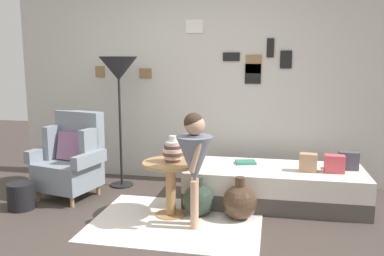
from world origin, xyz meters
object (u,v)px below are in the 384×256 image
object	(u,v)px
armchair	(72,159)
floor_lamp	(119,73)
person_child	(195,156)
magazine_basket	(21,196)
demijohn_near	(198,200)
demijohn_far	(240,202)
book_on_daybed	(246,162)
daybed	(274,186)
side_table	(170,178)
vase_striped	(173,151)

from	to	relation	value
armchair	floor_lamp	xyz separation A→B (m)	(0.42, 0.47, 0.96)
person_child	magazine_basket	world-z (taller)	person_child
demijohn_near	demijohn_far	distance (m)	0.42
book_on_daybed	demijohn_near	size ratio (longest dim) A/B	0.54
daybed	demijohn_far	xyz separation A→B (m)	(-0.33, -0.52, -0.02)
floor_lamp	side_table	bearing A→B (deg)	-44.64
armchair	vase_striped	xyz separation A→B (m)	(1.29, -0.35, 0.23)
daybed	book_on_daybed	world-z (taller)	book_on_daybed
armchair	person_child	distance (m)	1.68
magazine_basket	person_child	bearing A→B (deg)	-3.24
demijohn_near	demijohn_far	bearing A→B (deg)	-1.65
demijohn_far	armchair	bearing A→B (deg)	170.86
armchair	demijohn_far	distance (m)	1.99
vase_striped	person_child	bearing A→B (deg)	-42.86
floor_lamp	person_child	world-z (taller)	floor_lamp
armchair	magazine_basket	distance (m)	0.67
book_on_daybed	floor_lamp	bearing A→B (deg)	174.89
daybed	side_table	xyz separation A→B (m)	(-1.02, -0.57, 0.20)
person_child	magazine_basket	bearing A→B (deg)	176.76
person_child	armchair	bearing A→B (deg)	158.87
daybed	demijohn_near	distance (m)	0.90
armchair	magazine_basket	size ratio (longest dim) A/B	3.46
armchair	demijohn_near	world-z (taller)	armchair
person_child	demijohn_far	xyz separation A→B (m)	(0.40, 0.29, -0.52)
vase_striped	person_child	size ratio (longest dim) A/B	0.24
magazine_basket	vase_striped	bearing A→B (deg)	4.99
book_on_daybed	person_child	bearing A→B (deg)	-113.52
side_table	person_child	xyz separation A→B (m)	(0.29, -0.24, 0.29)
demijohn_far	magazine_basket	xyz separation A→B (m)	(-2.28, -0.18, -0.04)
side_table	vase_striped	size ratio (longest dim) A/B	2.14
vase_striped	book_on_daybed	world-z (taller)	vase_striped
person_child	book_on_daybed	world-z (taller)	person_child
vase_striped	daybed	bearing A→B (deg)	29.34
side_table	book_on_daybed	bearing A→B (deg)	44.82
daybed	book_on_daybed	bearing A→B (deg)	159.08
daybed	demijohn_far	distance (m)	0.62
person_child	book_on_daybed	distance (m)	1.05
armchair	floor_lamp	bearing A→B (deg)	48.30
armchair	floor_lamp	distance (m)	1.15
magazine_basket	book_on_daybed	bearing A→B (deg)	19.76
armchair	side_table	bearing A→B (deg)	-16.15
armchair	demijohn_far	size ratio (longest dim) A/B	2.26
vase_striped	demijohn_near	world-z (taller)	vase_striped
vase_striped	demijohn_near	xyz separation A→B (m)	(0.25, 0.05, -0.50)
daybed	vase_striped	bearing A→B (deg)	-150.66
book_on_daybed	magazine_basket	bearing A→B (deg)	-160.24
demijohn_near	floor_lamp	bearing A→B (deg)	145.46
vase_striped	book_on_daybed	size ratio (longest dim) A/B	1.19
daybed	side_table	world-z (taller)	side_table
side_table	vase_striped	bearing A→B (deg)	25.39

